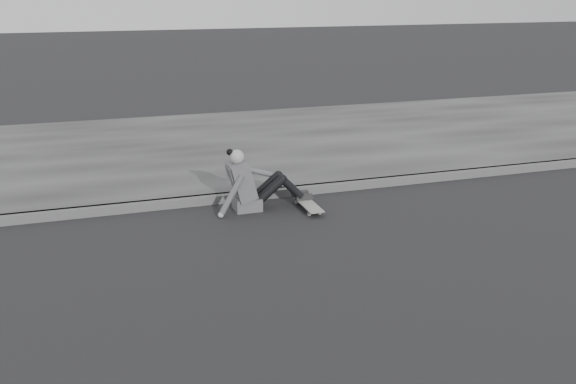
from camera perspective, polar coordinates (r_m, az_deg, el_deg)
name	(u,v)px	position (r m, az deg, el deg)	size (l,w,h in m)	color
ground	(462,250)	(7.80, 15.20, -5.01)	(80.00, 80.00, 0.00)	black
curb	(369,183)	(9.89, 7.20, 0.76)	(24.00, 0.16, 0.12)	#4A4A4A
sidewalk	(304,140)	(12.59, 1.39, 4.63)	(24.00, 6.00, 0.12)	#373737
skateboard	(308,204)	(8.85, 1.78, -1.10)	(0.20, 0.78, 0.09)	#969691
seated_woman	(251,184)	(8.78, -3.27, 0.70)	(1.38, 0.46, 0.88)	#4A4A4C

